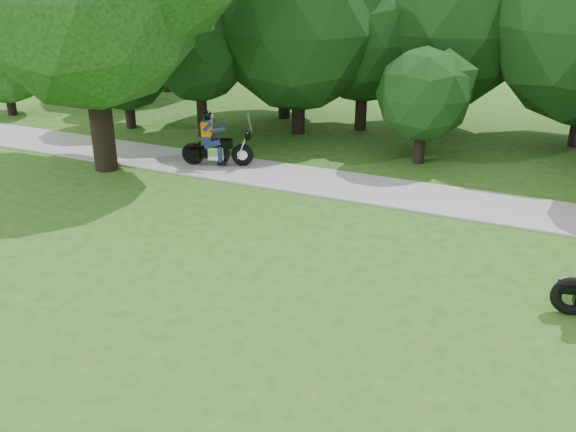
% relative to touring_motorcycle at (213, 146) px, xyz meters
% --- Properties ---
extents(ground, '(100.00, 100.00, 0.00)m').
position_rel_touring_motorcycle_xyz_m(ground, '(7.64, -8.02, -0.68)').
color(ground, '#295B1A').
rests_on(ground, ground).
extents(walkway, '(60.00, 2.20, 0.06)m').
position_rel_touring_motorcycle_xyz_m(walkway, '(7.64, -0.02, -0.65)').
color(walkway, '#9E9E99').
rests_on(walkway, ground).
extents(touring_motorcycle, '(2.16, 1.20, 1.70)m').
position_rel_touring_motorcycle_xyz_m(touring_motorcycle, '(0.00, 0.00, 0.00)').
color(touring_motorcycle, black).
rests_on(touring_motorcycle, walkway).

